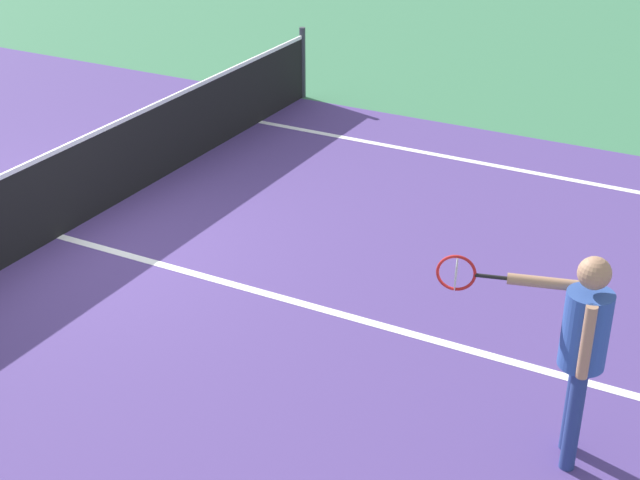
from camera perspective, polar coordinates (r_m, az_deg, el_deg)
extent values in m
plane|color=#38724C|center=(10.24, -15.86, 0.21)|extent=(60.00, 60.00, 0.00)
cube|color=#4C387A|center=(10.24, -15.86, 0.22)|extent=(10.62, 24.40, 0.00)
cube|color=white|center=(8.53, 0.17, -4.31)|extent=(0.10, 6.40, 0.01)
cylinder|color=#33383D|center=(14.10, -1.09, 10.92)|extent=(0.09, 0.09, 1.07)
cube|color=black|center=(10.05, -16.18, 2.53)|extent=(10.77, 0.02, 0.91)
cube|color=white|center=(9.87, -16.54, 5.07)|extent=(10.77, 0.03, 0.05)
cylinder|color=navy|center=(6.75, 15.42, -10.80)|extent=(0.11, 0.11, 0.81)
cylinder|color=navy|center=(6.93, 15.39, -9.70)|extent=(0.11, 0.11, 0.81)
cylinder|color=#2D4C99|center=(6.46, 16.14, -5.36)|extent=(0.32, 0.32, 0.57)
sphere|color=#A87A5B|center=(6.25, 16.65, -1.98)|extent=(0.22, 0.22, 0.22)
cylinder|color=#A87A5B|center=(6.31, 16.19, -6.10)|extent=(0.08, 0.08, 0.55)
cylinder|color=#A87A5B|center=(6.47, 13.94, -2.59)|extent=(0.22, 0.55, 0.08)
cylinder|color=black|center=(6.47, 10.55, -2.25)|extent=(0.08, 0.22, 0.03)
torus|color=red|center=(6.47, 8.43, -2.03)|extent=(0.10, 0.28, 0.28)
cylinder|color=silver|center=(6.47, 8.43, -2.03)|extent=(0.24, 0.07, 0.25)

